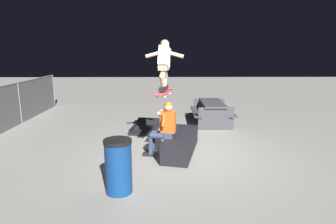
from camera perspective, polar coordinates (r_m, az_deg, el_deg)
The scene contains 8 objects.
ground_plane at distance 6.92m, azimuth 2.88°, elevation -8.35°, with size 40.00×40.00×0.00m, color gray.
ledge_box_main at distance 6.92m, azimuth 2.62°, elevation -6.31°, with size 1.84×0.61×0.46m, color black.
person_sitting_on_ledge at distance 6.56m, azimuth -0.90°, elevation -2.92°, with size 0.59×0.78×1.30m.
skateboard at distance 6.50m, azimuth -0.87°, elevation 3.89°, with size 1.04×0.41×0.13m.
skater_airborne at distance 6.49m, azimuth -0.79°, elevation 9.97°, with size 0.64×0.88×1.12m.
kicker_ramp at distance 8.84m, azimuth -4.55°, elevation -3.35°, with size 1.36×0.93×0.35m.
picnic_table_back at distance 9.62m, azimuth 8.89°, elevation 0.53°, with size 1.72×1.36×0.75m.
trash_bin at distance 5.04m, azimuth -9.95°, elevation -10.69°, with size 0.49×0.49×0.96m.
Camera 1 is at (-6.46, 0.43, 2.44)m, focal length 30.23 mm.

